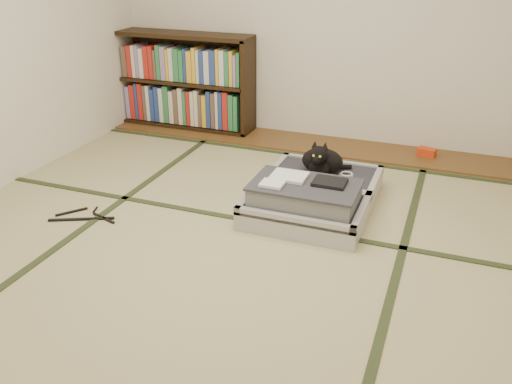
% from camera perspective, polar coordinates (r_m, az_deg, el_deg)
% --- Properties ---
extents(floor, '(4.50, 4.50, 0.00)m').
position_cam_1_polar(floor, '(3.34, -2.96, -6.15)').
color(floor, '#C8B385').
rests_on(floor, ground).
extents(wood_strip, '(4.00, 0.50, 0.02)m').
position_cam_1_polar(wood_strip, '(5.05, 6.16, 5.02)').
color(wood_strip, brown).
rests_on(wood_strip, ground).
extents(red_item, '(0.17, 0.12, 0.07)m').
position_cam_1_polar(red_item, '(4.93, 17.53, 4.01)').
color(red_item, red).
rests_on(red_item, wood_strip).
extents(tatami_borders, '(4.00, 4.50, 0.01)m').
position_cam_1_polar(tatami_borders, '(3.73, 0.07, -2.43)').
color(tatami_borders, '#2D381E').
rests_on(tatami_borders, ground).
extents(bookcase, '(1.38, 0.32, 0.92)m').
position_cam_1_polar(bookcase, '(5.46, -7.51, 11.33)').
color(bookcase, black).
rests_on(bookcase, wood_strip).
extents(suitcase, '(0.79, 1.06, 0.31)m').
position_cam_1_polar(suitcase, '(3.79, 6.00, -0.35)').
color(suitcase, '#B5B5BA').
rests_on(suitcase, floor).
extents(cat, '(0.35, 0.36, 0.28)m').
position_cam_1_polar(cat, '(3.99, 6.93, 3.27)').
color(cat, black).
rests_on(cat, suitcase).
extents(cable_coil, '(0.11, 0.11, 0.03)m').
position_cam_1_polar(cable_coil, '(4.02, 9.47, 1.81)').
color(cable_coil, white).
rests_on(cable_coil, suitcase).
extents(hanger, '(0.45, 0.30, 0.01)m').
position_cam_1_polar(hanger, '(3.88, -17.59, -2.51)').
color(hanger, black).
rests_on(hanger, floor).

